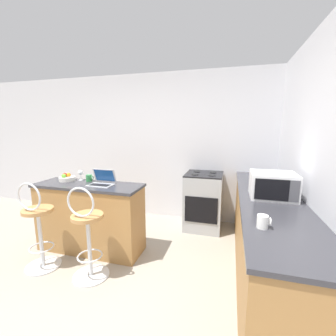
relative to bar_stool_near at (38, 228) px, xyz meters
The scene contains 14 objects.
ground_plane 0.97m from the bar_stool_near, 20.10° to the right, with size 20.00×20.00×0.00m, color gray.
wall_back 2.27m from the bar_stool_near, 68.59° to the left, with size 12.00×0.06×2.60m.
breakfast_bar 0.62m from the bar_stool_near, 57.77° to the left, with size 1.45×0.50×0.93m.
counter_right 2.62m from the bar_stool_near, 12.83° to the left, with size 0.64×2.76×0.93m.
bar_stool_near is the anchor object (origin of this frame).
bar_stool_far 0.66m from the bar_stool_near, ahead, with size 0.40×0.40×1.07m.
laptop 0.90m from the bar_stool_near, 46.36° to the left, with size 0.31×0.25×0.20m.
microwave 2.69m from the bar_stool_near, 12.53° to the left, with size 0.45×0.40×0.27m.
toaster 2.84m from the bar_stool_near, 25.22° to the left, with size 0.20×0.28×0.17m.
stove_range 2.37m from the bar_stool_near, 43.27° to the left, with size 0.59×0.61×0.93m.
fruit_bowl 0.76m from the bar_stool_near, 96.31° to the left, with size 0.21×0.21×0.11m.
mug_green 0.85m from the bar_stool_near, 69.11° to the left, with size 0.10×0.08×0.09m.
wine_glass_tall 0.87m from the bar_stool_near, 81.49° to the left, with size 0.07×0.07×0.14m.
mug_white 2.44m from the bar_stool_near, ahead, with size 0.10×0.08×0.10m.
Camera 1 is at (1.35, -1.66, 1.67)m, focal length 24.00 mm.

